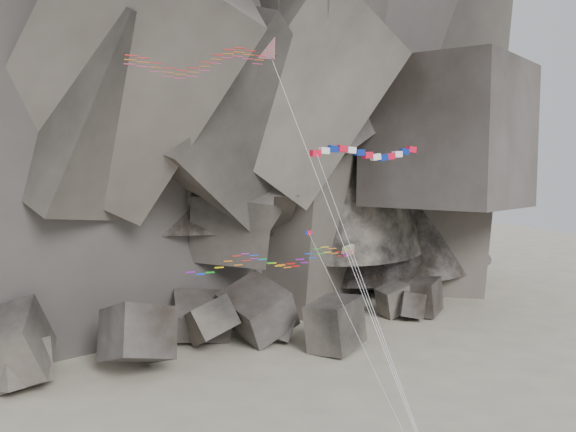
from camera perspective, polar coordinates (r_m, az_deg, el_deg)
name	(u,v)px	position (r m, az deg, el deg)	size (l,w,h in m)	color
headland	(142,47)	(113.69, -12.87, 14.46)	(110.00, 70.00, 84.00)	#5C534B
boulder_field	(217,333)	(80.14, -6.36, -10.26)	(64.63, 18.60, 9.71)	#47423F
delta_kite	(194,61)	(42.23, -8.36, 13.47)	(16.97, 14.13, 31.00)	red
banner_kite	(367,154)	(50.84, 7.00, 5.45)	(9.83, 17.49, 23.70)	red
parafoil_kite	(266,260)	(47.31, -1.95, -3.90)	(13.76, 16.27, 16.04)	yellow
pennant_kite	(346,312)	(42.84, 5.17, -8.46)	(4.57, 12.42, 17.76)	red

